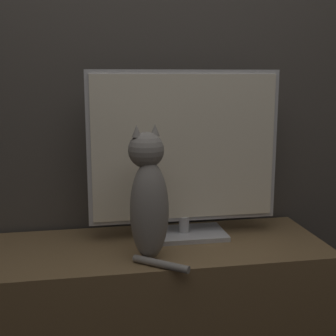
% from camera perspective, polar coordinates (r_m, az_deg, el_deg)
% --- Properties ---
extents(wall_back, '(4.80, 0.05, 2.60)m').
position_cam_1_polar(wall_back, '(2.15, -3.94, 14.77)').
color(wall_back, '#47423D').
rests_on(wall_back, ground_plane).
extents(tv_stand, '(1.48, 0.54, 0.48)m').
position_cam_1_polar(tv_stand, '(2.06, -2.50, -15.61)').
color(tv_stand, brown).
rests_on(tv_stand, ground_plane).
extents(tv, '(0.82, 0.21, 0.71)m').
position_cam_1_polar(tv, '(1.98, 2.01, 1.63)').
color(tv, '#B7B7BC').
rests_on(tv, tv_stand).
extents(cat, '(0.22, 0.29, 0.51)m').
position_cam_1_polar(cat, '(1.76, -2.40, -3.63)').
color(cat, gray).
rests_on(cat, tv_stand).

